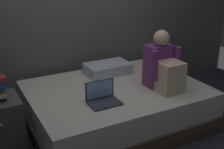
{
  "coord_description": "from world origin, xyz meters",
  "views": [
    {
      "loc": [
        -1.32,
        -2.44,
        1.83
      ],
      "look_at": [
        0.05,
        0.1,
        0.72
      ],
      "focal_mm": 47.49,
      "sensor_mm": 36.0,
      "label": 1
    }
  ],
  "objects_px": {
    "laptop": "(103,98)",
    "pillow": "(108,68)",
    "bed": "(116,106)",
    "person_sitting": "(163,67)"
  },
  "relations": [
    {
      "from": "laptop",
      "to": "pillow",
      "type": "distance_m",
      "value": 0.86
    },
    {
      "from": "bed",
      "to": "pillow",
      "type": "height_order",
      "value": "pillow"
    },
    {
      "from": "bed",
      "to": "laptop",
      "type": "xyz_separation_m",
      "value": [
        -0.31,
        -0.29,
        0.29
      ]
    },
    {
      "from": "person_sitting",
      "to": "laptop",
      "type": "relative_size",
      "value": 2.05
    },
    {
      "from": "laptop",
      "to": "pillow",
      "type": "relative_size",
      "value": 0.57
    },
    {
      "from": "laptop",
      "to": "pillow",
      "type": "height_order",
      "value": "laptop"
    },
    {
      "from": "person_sitting",
      "to": "laptop",
      "type": "bearing_deg",
      "value": -177.58
    },
    {
      "from": "bed",
      "to": "laptop",
      "type": "bearing_deg",
      "value": -137.17
    },
    {
      "from": "laptop",
      "to": "pillow",
      "type": "xyz_separation_m",
      "value": [
        0.44,
        0.74,
        0.01
      ]
    },
    {
      "from": "laptop",
      "to": "person_sitting",
      "type": "bearing_deg",
      "value": 2.42
    }
  ]
}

